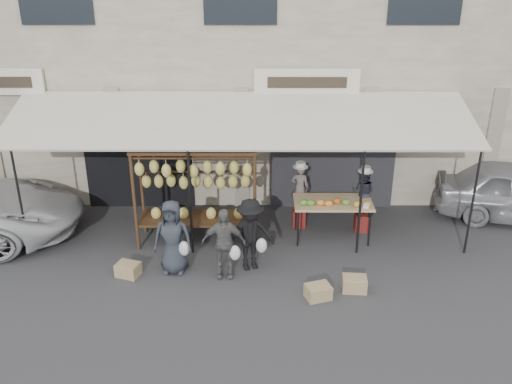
# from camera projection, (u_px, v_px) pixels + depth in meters

# --- Properties ---
(ground_plane) EXTENTS (90.00, 90.00, 0.00)m
(ground_plane) POSITION_uv_depth(u_px,v_px,m) (238.00, 282.00, 11.13)
(ground_plane) COLOR #2D2D30
(shophouse) EXTENTS (24.00, 6.15, 7.30)m
(shophouse) POSITION_uv_depth(u_px,v_px,m) (244.00, 38.00, 15.57)
(shophouse) COLOR beige
(shophouse) RESTS_ON ground_plane
(awning) EXTENTS (10.00, 2.35, 2.92)m
(awning) POSITION_uv_depth(u_px,v_px,m) (240.00, 121.00, 12.16)
(awning) COLOR silver
(awning) RESTS_ON ground_plane
(banana_rack) EXTENTS (2.60, 0.90, 2.24)m
(banana_rack) POSITION_uv_depth(u_px,v_px,m) (195.00, 176.00, 11.96)
(banana_rack) COLOR #362411
(banana_rack) RESTS_ON ground_plane
(produce_table) EXTENTS (1.70, 0.90, 1.04)m
(produce_table) POSITION_uv_depth(u_px,v_px,m) (333.00, 203.00, 12.36)
(produce_table) COLOR tan
(produce_table) RESTS_ON ground_plane
(vendor_left) EXTENTS (0.44, 0.33, 1.10)m
(vendor_left) POSITION_uv_depth(u_px,v_px,m) (300.00, 188.00, 12.91)
(vendor_left) COLOR #675C59
(vendor_left) RESTS_ON stool_left
(vendor_right) EXTENTS (0.62, 0.55, 1.08)m
(vendor_right) POSITION_uv_depth(u_px,v_px,m) (364.00, 192.00, 12.70)
(vendor_right) COLOR #282A35
(vendor_right) RESTS_ON stool_right
(customer_left) EXTENTS (0.79, 0.54, 1.55)m
(customer_left) POSITION_uv_depth(u_px,v_px,m) (173.00, 237.00, 11.19)
(customer_left) COLOR #2B3038
(customer_left) RESTS_ON ground_plane
(customer_mid) EXTENTS (0.86, 0.36, 1.47)m
(customer_mid) POSITION_uv_depth(u_px,v_px,m) (224.00, 243.00, 11.04)
(customer_mid) COLOR #5A5857
(customer_mid) RESTS_ON ground_plane
(customer_right) EXTENTS (1.12, 0.87, 1.53)m
(customer_right) POSITION_uv_depth(u_px,v_px,m) (250.00, 235.00, 11.29)
(customer_right) COLOR black
(customer_right) RESTS_ON ground_plane
(stool_left) EXTENTS (0.35, 0.35, 0.41)m
(stool_left) POSITION_uv_depth(u_px,v_px,m) (299.00, 218.00, 13.22)
(stool_left) COLOR maroon
(stool_left) RESTS_ON ground_plane
(stool_right) EXTENTS (0.33, 0.33, 0.42)m
(stool_right) POSITION_uv_depth(u_px,v_px,m) (361.00, 222.00, 13.01)
(stool_right) COLOR maroon
(stool_right) RESTS_ON ground_plane
(crate_near_a) EXTENTS (0.53, 0.47, 0.27)m
(crate_near_a) POSITION_uv_depth(u_px,v_px,m) (318.00, 292.00, 10.58)
(crate_near_a) COLOR tan
(crate_near_a) RESTS_ON ground_plane
(crate_near_b) EXTENTS (0.48, 0.38, 0.27)m
(crate_near_b) POSITION_uv_depth(u_px,v_px,m) (354.00, 284.00, 10.82)
(crate_near_b) COLOR tan
(crate_near_b) RESTS_ON ground_plane
(crate_far) EXTENTS (0.53, 0.46, 0.27)m
(crate_far) POSITION_uv_depth(u_px,v_px,m) (128.00, 269.00, 11.30)
(crate_far) COLOR tan
(crate_far) RESTS_ON ground_plane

